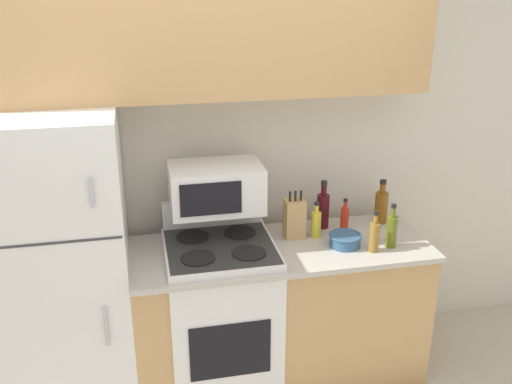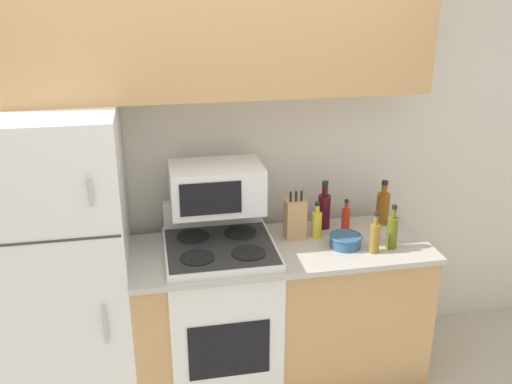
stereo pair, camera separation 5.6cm
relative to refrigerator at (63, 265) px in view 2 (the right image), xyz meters
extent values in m
cube|color=silver|center=(0.85, 0.38, 0.42)|extent=(8.00, 0.05, 2.55)
cube|color=tan|center=(1.20, -0.04, -0.43)|extent=(1.70, 0.60, 0.86)
cube|color=#BCB7AD|center=(1.20, -0.06, 0.01)|extent=(1.70, 0.64, 0.03)
cube|color=white|center=(0.00, 0.00, 0.00)|extent=(0.70, 0.69, 1.72)
cube|color=#383838|center=(0.00, -0.34, 0.31)|extent=(0.68, 0.01, 0.01)
cylinder|color=#B7B7BC|center=(0.23, -0.36, 0.55)|extent=(0.02, 0.02, 0.14)
cylinder|color=#B7B7BC|center=(0.23, -0.36, -0.17)|extent=(0.02, 0.02, 0.22)
cube|color=tan|center=(0.85, 0.18, 1.19)|extent=(2.41, 0.35, 0.67)
cube|color=white|center=(0.85, -0.06, -0.39)|extent=(0.61, 0.60, 0.93)
cube|color=black|center=(0.85, -0.36, -0.41)|extent=(0.44, 0.01, 0.33)
cube|color=#2D2D2D|center=(0.85, -0.06, 0.06)|extent=(0.59, 0.58, 0.01)
cube|color=white|center=(0.85, 0.23, 0.15)|extent=(0.59, 0.06, 0.16)
cylinder|color=black|center=(0.71, -0.19, 0.07)|extent=(0.18, 0.18, 0.01)
cylinder|color=black|center=(0.99, -0.19, 0.07)|extent=(0.18, 0.18, 0.01)
cylinder|color=black|center=(0.71, 0.08, 0.07)|extent=(0.18, 0.18, 0.01)
cylinder|color=black|center=(0.99, 0.08, 0.07)|extent=(0.18, 0.18, 0.01)
cube|color=white|center=(0.86, 0.08, 0.37)|extent=(0.51, 0.33, 0.26)
cube|color=black|center=(0.81, -0.09, 0.37)|extent=(0.33, 0.01, 0.18)
cube|color=tan|center=(1.31, 0.05, 0.14)|extent=(0.12, 0.10, 0.23)
cylinder|color=black|center=(1.28, 0.04, 0.29)|extent=(0.01, 0.01, 0.06)
cylinder|color=black|center=(1.31, 0.04, 0.29)|extent=(0.01, 0.01, 0.06)
cylinder|color=black|center=(1.34, 0.04, 0.29)|extent=(0.01, 0.01, 0.06)
cylinder|color=#335B84|center=(1.56, -0.12, 0.06)|extent=(0.18, 0.18, 0.07)
torus|color=#335B84|center=(1.56, -0.12, 0.09)|extent=(0.19, 0.19, 0.01)
cylinder|color=gold|center=(1.43, 0.03, 0.10)|extent=(0.06, 0.06, 0.15)
cylinder|color=gold|center=(1.43, 0.03, 0.21)|extent=(0.03, 0.03, 0.05)
cylinder|color=black|center=(1.43, 0.03, 0.24)|extent=(0.03, 0.03, 0.02)
cylinder|color=#5B6619|center=(1.81, -0.19, 0.12)|extent=(0.06, 0.06, 0.18)
cylinder|color=#5B6619|center=(1.81, -0.19, 0.24)|extent=(0.03, 0.03, 0.06)
cylinder|color=black|center=(1.81, -0.19, 0.28)|extent=(0.03, 0.03, 0.02)
cylinder|color=red|center=(1.63, 0.08, 0.10)|extent=(0.05, 0.05, 0.14)
cylinder|color=red|center=(1.63, 0.08, 0.19)|extent=(0.02, 0.02, 0.04)
cylinder|color=black|center=(1.63, 0.08, 0.22)|extent=(0.02, 0.03, 0.02)
cylinder|color=olive|center=(1.69, -0.22, 0.11)|extent=(0.06, 0.06, 0.17)
cylinder|color=olive|center=(1.69, -0.22, 0.22)|extent=(0.03, 0.03, 0.05)
cylinder|color=black|center=(1.69, -0.22, 0.26)|extent=(0.03, 0.03, 0.02)
cylinder|color=#470F19|center=(1.52, 0.15, 0.13)|extent=(0.08, 0.08, 0.21)
cylinder|color=#470F19|center=(1.52, 0.15, 0.27)|extent=(0.03, 0.03, 0.07)
cylinder|color=black|center=(1.52, 0.15, 0.32)|extent=(0.04, 0.04, 0.02)
cylinder|color=brown|center=(1.89, 0.14, 0.13)|extent=(0.08, 0.08, 0.20)
cylinder|color=brown|center=(1.89, 0.14, 0.25)|extent=(0.04, 0.04, 0.06)
cylinder|color=black|center=(1.89, 0.14, 0.30)|extent=(0.04, 0.04, 0.02)
camera|label=1|loc=(0.45, -2.88, 1.49)|focal=40.00mm
camera|label=2|loc=(0.51, -2.89, 1.49)|focal=40.00mm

